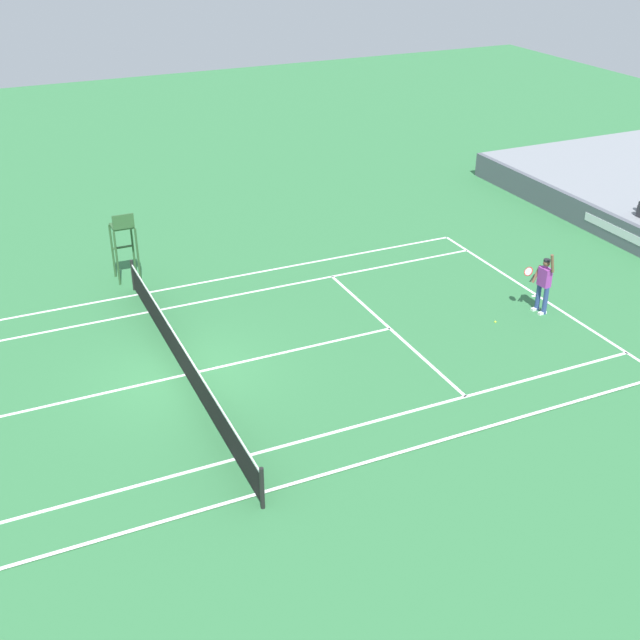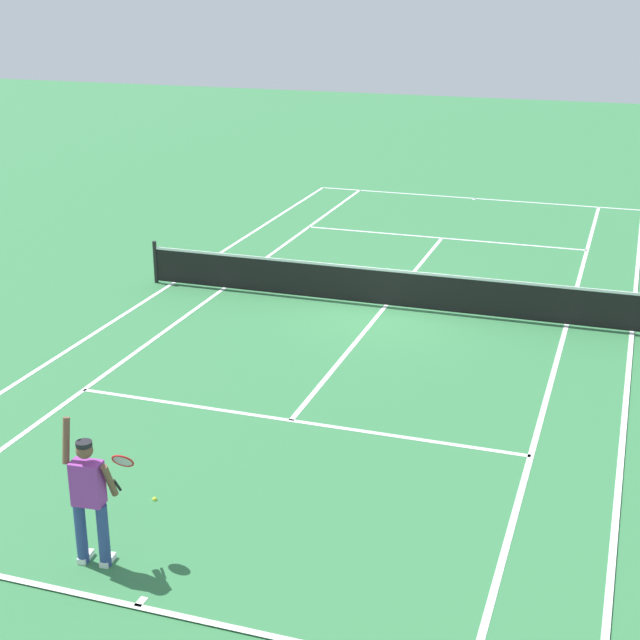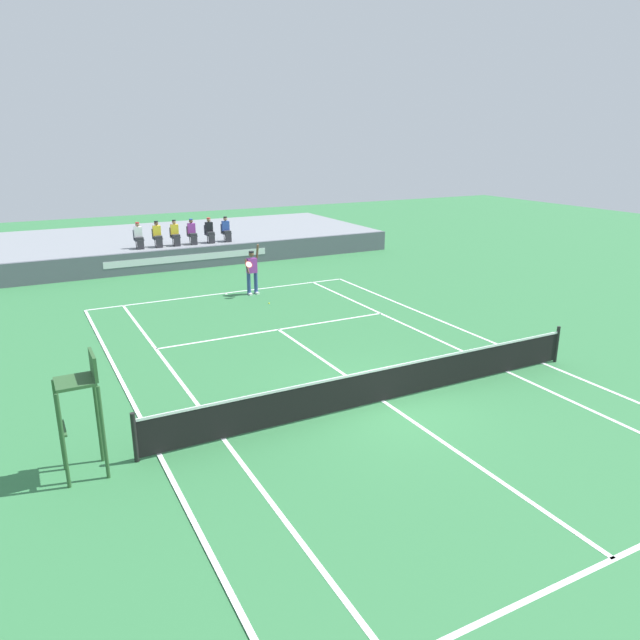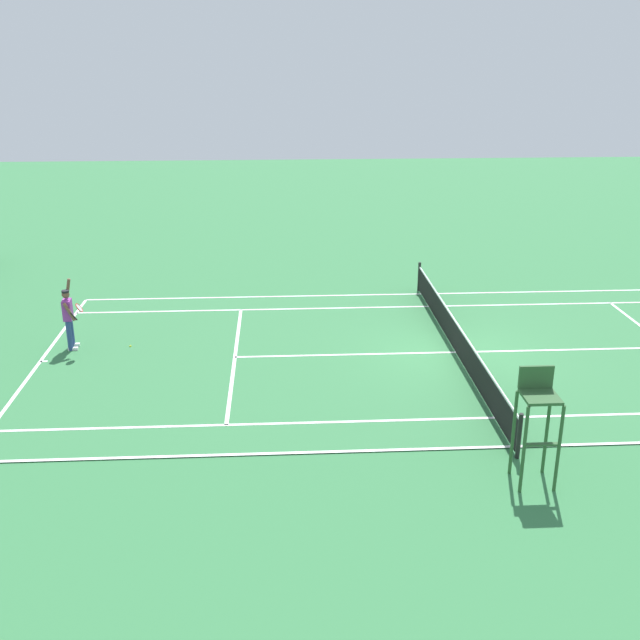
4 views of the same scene
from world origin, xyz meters
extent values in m
plane|color=#337542|center=(0.00, 0.00, 0.00)|extent=(80.00, 80.00, 0.00)
cube|color=#337542|center=(0.00, 0.00, 0.01)|extent=(10.98, 23.78, 0.02)
cube|color=white|center=(0.00, 11.89, 0.02)|extent=(10.98, 0.10, 0.01)
cube|color=white|center=(0.00, -11.89, 0.02)|extent=(10.98, 0.10, 0.01)
cube|color=white|center=(-5.49, 0.00, 0.02)|extent=(0.10, 23.78, 0.01)
cube|color=white|center=(5.49, 0.00, 0.02)|extent=(0.10, 23.78, 0.01)
cube|color=white|center=(-4.11, 0.00, 0.02)|extent=(0.10, 23.78, 0.01)
cube|color=white|center=(4.11, 0.00, 0.02)|extent=(0.10, 23.78, 0.01)
cube|color=white|center=(0.00, 6.40, 0.02)|extent=(8.22, 0.10, 0.01)
cube|color=white|center=(0.00, -6.40, 0.02)|extent=(8.22, 0.10, 0.01)
cube|color=white|center=(0.00, 0.00, 0.02)|extent=(0.10, 12.80, 0.01)
cube|color=white|center=(0.00, 11.79, 0.02)|extent=(0.10, 0.20, 0.01)
cube|color=white|center=(0.00, -11.79, 0.02)|extent=(0.10, 0.20, 0.01)
cylinder|color=black|center=(5.94, 0.00, 0.54)|extent=(0.10, 0.10, 1.07)
cube|color=black|center=(0.00, 0.00, 0.48)|extent=(11.78, 0.02, 0.84)
cube|color=white|center=(0.00, 0.00, 0.90)|extent=(11.78, 0.03, 0.06)
cylinder|color=navy|center=(1.13, 11.26, 0.46)|extent=(0.15, 0.15, 0.92)
cylinder|color=navy|center=(0.81, 11.23, 0.46)|extent=(0.15, 0.15, 0.92)
cube|color=white|center=(1.14, 11.20, 0.05)|extent=(0.14, 0.29, 0.10)
cube|color=white|center=(0.82, 11.17, 0.05)|extent=(0.14, 0.29, 0.10)
cube|color=purple|center=(0.97, 11.25, 1.22)|extent=(0.42, 0.27, 0.60)
sphere|color=brown|center=(0.97, 11.25, 1.69)|extent=(0.22, 0.22, 0.22)
cylinder|color=black|center=(0.97, 11.25, 1.78)|extent=(0.21, 0.21, 0.06)
cylinder|color=brown|center=(1.24, 11.24, 1.78)|extent=(0.11, 0.22, 0.61)
cylinder|color=brown|center=(0.72, 11.13, 1.24)|extent=(0.12, 0.33, 0.56)
cylinder|color=black|center=(0.69, 11.00, 1.11)|extent=(0.05, 0.19, 0.25)
torus|color=red|center=(0.69, 10.82, 1.37)|extent=(0.32, 0.22, 0.26)
cylinder|color=silver|center=(0.69, 10.82, 1.37)|extent=(0.28, 0.18, 0.22)
sphere|color=#D1E533|center=(0.99, 9.54, 0.03)|extent=(0.07, 0.07, 0.07)
camera|label=1|loc=(18.94, -4.58, 11.89)|focal=46.03mm
camera|label=2|loc=(-5.29, 20.60, 7.37)|focal=54.23mm
camera|label=3|loc=(-7.56, -11.02, 6.26)|focal=33.16mm
camera|label=4|loc=(-19.96, 5.09, 8.41)|focal=42.15mm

